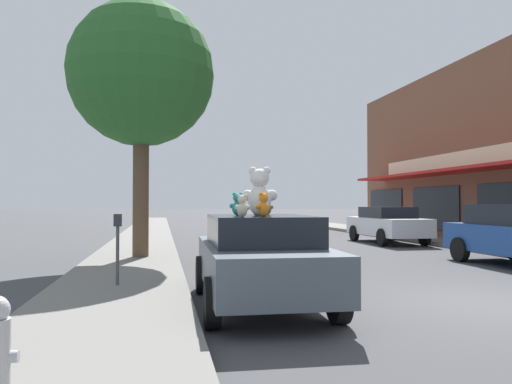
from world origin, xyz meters
The scene contains 12 objects.
ground_plane centered at (0.00, 0.00, 0.00)m, with size 260.00×260.00×0.00m, color #424244.
sidewalk_near centered at (-6.07, 0.00, 0.08)m, with size 2.43×90.00×0.16m.
plush_art_car centered at (-3.78, 0.64, 0.77)m, with size 1.99×4.17×1.43m.
teddy_bear_giant centered at (-3.81, 0.54, 1.80)m, with size 0.58×0.39×0.77m.
teddy_bear_brown centered at (-3.51, 1.39, 1.58)m, with size 0.22×0.14×0.31m.
teddy_bear_teal centered at (-4.13, 0.73, 1.61)m, with size 0.28×0.20×0.37m.
teddy_bear_cream centered at (-4.19, -0.07, 1.59)m, with size 0.24×0.19×0.33m.
teddy_bear_orange centered at (-3.88, -0.05, 1.60)m, with size 0.26×0.23×0.35m.
teddy_bear_black centered at (-3.81, 0.86, 1.58)m, with size 0.17×0.23×0.31m.
parked_car_far_right centered at (3.73, 11.90, 0.79)m, with size 1.94×4.48×1.48m.
street_tree centered at (-5.88, 6.95, 5.18)m, with size 4.02×4.02×7.06m.
parking_meter centered at (-6.09, 2.18, 0.97)m, with size 0.14×0.10×1.27m.
Camera 1 is at (-5.32, -7.10, 1.63)m, focal length 35.00 mm.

